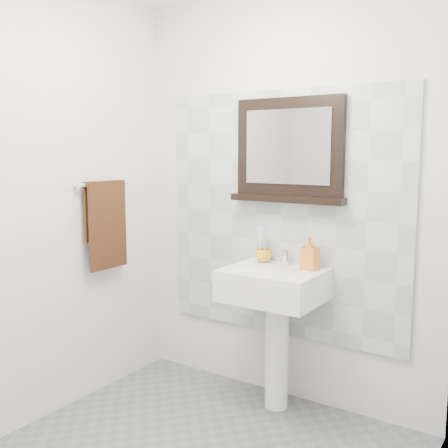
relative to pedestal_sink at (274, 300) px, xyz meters
The scene contains 11 objects.
back_wall 0.62m from the pedestal_sink, 107.08° to the left, with size 2.00×0.01×2.50m, color silver.
left_wall 1.50m from the pedestal_sink, 140.77° to the right, with size 0.01×2.20×2.50m, color silver.
right_wall 1.40m from the pedestal_sink, 43.19° to the right, with size 0.01×2.20×2.50m, color silver.
splashback 0.52m from the pedestal_sink, 107.98° to the left, with size 1.60×0.02×1.50m, color #AAB3B8.
pedestal_sink is the anchor object (origin of this frame).
toothbrush_cup 0.30m from the pedestal_sink, 138.55° to the left, with size 0.10×0.10×0.08m, color gold.
toothbrushes 0.37m from the pedestal_sink, 138.67° to the left, with size 0.05×0.04×0.21m.
soap_dispenser 0.35m from the pedestal_sink, 30.41° to the left, with size 0.09×0.09×0.19m, color #DC4A19.
framed_mirror 0.87m from the pedestal_sink, 93.69° to the left, with size 0.72×0.11×0.61m.
towel_bar 1.26m from the pedestal_sink, 161.51° to the right, with size 0.07×0.40×0.03m.
hand_towel 1.16m from the pedestal_sink, 161.39° to the right, with size 0.06×0.30×0.55m.
Camera 1 is at (1.47, -1.75, 1.53)m, focal length 42.00 mm.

